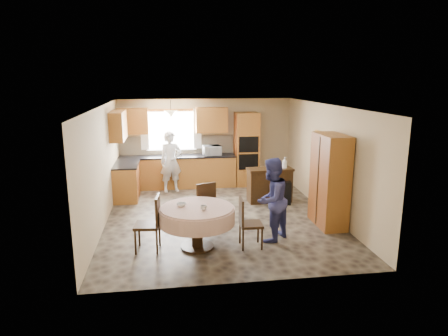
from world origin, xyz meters
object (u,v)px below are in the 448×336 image
person_sink (171,162)px  person_dining (271,200)px  chair_back (204,203)px  sideboard (269,186)px  cupboard (330,181)px  chair_left (152,221)px  oven_tower (246,149)px  chair_right (247,220)px  dining_table (197,216)px

person_sink → person_dining: size_ratio=1.03×
chair_back → person_dining: bearing=128.8°
sideboard → cupboard: 2.05m
chair_left → person_sink: size_ratio=0.61×
oven_tower → chair_back: (-1.57, -3.39, -0.50)m
chair_left → chair_right: size_ratio=1.09×
dining_table → sideboard: bearing=51.7°
sideboard → chair_left: size_ratio=1.11×
sideboard → chair_right: size_ratio=1.21×
oven_tower → cupboard: (1.07, -3.50, -0.08)m
chair_back → person_sink: (-0.62, 3.00, 0.27)m
sideboard → dining_table: sideboard is taller
person_sink → cupboard: bearing=-58.7°
dining_table → chair_right: 0.92m
sideboard → dining_table: size_ratio=0.82×
dining_table → oven_tower: bearing=67.4°
dining_table → chair_left: bearing=178.6°
chair_right → person_dining: person_dining is taller
cupboard → dining_table: (-2.85, -0.79, -0.36)m
dining_table → person_dining: bearing=7.0°
dining_table → chair_right: size_ratio=1.47×
oven_tower → chair_back: 3.77m
oven_tower → chair_left: (-2.60, -4.27, -0.49)m
chair_right → oven_tower: bearing=-10.0°
oven_tower → chair_right: size_ratio=2.25×
chair_back → oven_tower: bearing=-135.2°
oven_tower → person_sink: (-2.19, -0.39, -0.22)m
sideboard → chair_right: (-1.13, -2.67, 0.11)m
person_dining → dining_table: bearing=-35.9°
person_dining → sideboard: bearing=-147.0°
sideboard → person_dining: bearing=-107.0°
chair_left → person_dining: person_dining is taller
chair_right → dining_table: bearing=85.6°
dining_table → chair_back: (0.22, 0.90, -0.05)m
person_sink → person_dining: bearing=-78.7°
person_dining → person_sink: bearing=-106.6°
dining_table → person_dining: person_dining is taller
oven_tower → sideboard: 1.85m
cupboard → person_dining: (-1.42, -0.61, -0.17)m
cupboard → person_dining: size_ratio=1.20×
chair_back → person_sink: bearing=-98.7°
chair_left → oven_tower: bearing=155.2°
chair_left → person_dining: size_ratio=0.63×
dining_table → chair_left: chair_left is taller
chair_left → chair_back: chair_left is taller
sideboard → dining_table: (-2.04, -2.58, 0.21)m
person_dining → chair_right: bearing=-15.9°
chair_left → person_sink: 3.91m
chair_left → chair_right: (1.73, -0.11, -0.05)m
sideboard → cupboard: cupboard is taller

